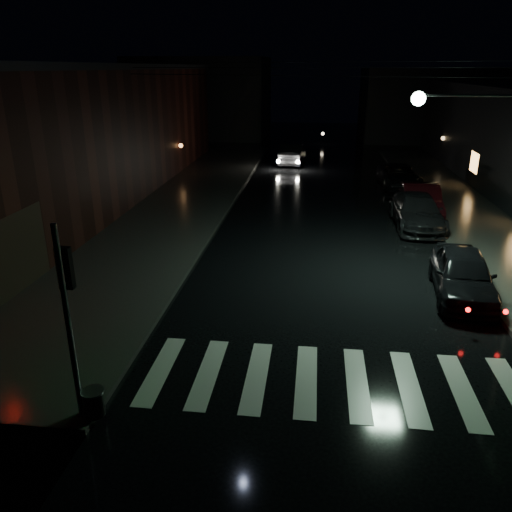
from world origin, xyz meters
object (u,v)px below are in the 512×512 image
(parked_car_a, at_px, (463,274))
(parked_car_d, at_px, (399,176))
(parked_car_b, at_px, (420,202))
(parked_car_c, at_px, (417,211))
(oncoming_car, at_px, (292,154))

(parked_car_a, height_order, parked_car_d, parked_car_a)
(parked_car_d, bearing_deg, parked_car_a, -92.02)
(parked_car_b, distance_m, parked_car_c, 1.54)
(parked_car_a, height_order, parked_car_c, parked_car_a)
(parked_car_c, bearing_deg, parked_car_a, -89.35)
(parked_car_b, xyz_separation_m, oncoming_car, (-6.99, 14.05, -0.04))
(parked_car_d, bearing_deg, parked_car_c, -93.72)
(oncoming_car, bearing_deg, parked_car_c, 116.42)
(parked_car_a, relative_size, oncoming_car, 0.94)
(parked_car_a, height_order, oncoming_car, oncoming_car)
(parked_car_b, distance_m, parked_car_d, 6.90)
(parked_car_d, bearing_deg, oncoming_car, 133.41)
(parked_car_b, bearing_deg, parked_car_d, 94.20)
(parked_car_d, relative_size, oncoming_car, 1.04)
(parked_car_c, relative_size, oncoming_car, 1.08)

